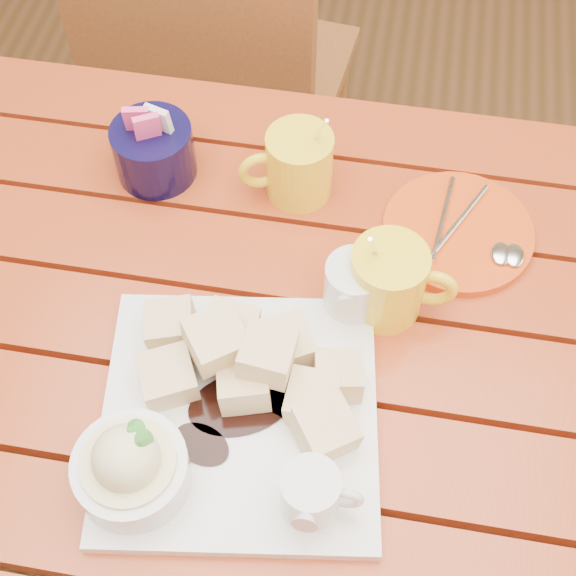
% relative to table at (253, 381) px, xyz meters
% --- Properties ---
extents(ground, '(5.00, 5.00, 0.00)m').
position_rel_table_xyz_m(ground, '(0.00, -0.00, -0.64)').
color(ground, '#523417').
rests_on(ground, ground).
extents(table, '(1.20, 0.79, 0.75)m').
position_rel_table_xyz_m(table, '(0.00, 0.00, 0.00)').
color(table, maroon).
rests_on(table, ground).
extents(dessert_plate, '(0.32, 0.32, 0.12)m').
position_rel_table_xyz_m(dessert_plate, '(-0.01, -0.12, 0.14)').
color(dessert_plate, white).
rests_on(dessert_plate, table).
extents(coffee_mug_left, '(0.11, 0.08, 0.14)m').
position_rel_table_xyz_m(coffee_mug_left, '(0.02, 0.22, 0.16)').
color(coffee_mug_left, yellow).
rests_on(coffee_mug_left, table).
extents(coffee_mug_right, '(0.12, 0.09, 0.14)m').
position_rel_table_xyz_m(coffee_mug_right, '(0.15, 0.07, 0.16)').
color(coffee_mug_right, yellow).
rests_on(coffee_mug_right, table).
extents(cream_pitcher, '(0.10, 0.08, 0.08)m').
position_rel_table_xyz_m(cream_pitcher, '(0.11, 0.06, 0.15)').
color(cream_pitcher, white).
rests_on(cream_pitcher, table).
extents(sugar_caddy, '(0.10, 0.10, 0.11)m').
position_rel_table_xyz_m(sugar_caddy, '(-0.16, 0.22, 0.15)').
color(sugar_caddy, black).
rests_on(sugar_caddy, table).
extents(orange_saucer, '(0.18, 0.18, 0.02)m').
position_rel_table_xyz_m(orange_saucer, '(0.22, 0.18, 0.11)').
color(orange_saucer, '#DC4913').
rests_on(orange_saucer, table).
extents(chair_far, '(0.46, 0.46, 0.88)m').
position_rel_table_xyz_m(chair_far, '(-0.20, 0.66, -0.15)').
color(chair_far, brown).
rests_on(chair_far, ground).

